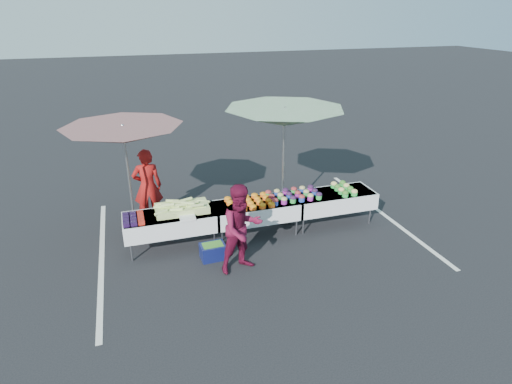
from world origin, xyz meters
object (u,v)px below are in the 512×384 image
object	(u,v)px
customer	(242,229)
umbrella_right	(285,118)
table_right	(332,199)
storage_bin	(213,251)
table_center	(256,210)
umbrella_left	(123,135)
vendor	(148,187)
table_left	(171,222)

from	to	relation	value
customer	umbrella_right	bearing A→B (deg)	36.46
table_right	storage_bin	size ratio (longest dim) A/B	3.79
table_center	umbrella_left	distance (m)	3.09
vendor	customer	size ratio (longest dim) A/B	1.03
table_right	table_center	bearing A→B (deg)	180.00
vendor	umbrella_right	distance (m)	3.39
table_right	vendor	distance (m)	4.15
table_left	table_right	bearing A→B (deg)	0.00
customer	table_right	bearing A→B (deg)	12.52
customer	umbrella_right	world-z (taller)	umbrella_right
table_left	table_center	world-z (taller)	same
table_right	umbrella_left	bearing A→B (deg)	169.46
table_left	table_center	size ratio (longest dim) A/B	1.00
table_left	umbrella_right	distance (m)	3.21
table_center	umbrella_left	size ratio (longest dim) A/B	0.76
table_left	vendor	size ratio (longest dim) A/B	1.06
table_right	umbrella_left	size ratio (longest dim) A/B	0.76
storage_bin	table_right	bearing A→B (deg)	10.69
table_left	customer	bearing A→B (deg)	-46.03
table_right	vendor	bearing A→B (deg)	161.79
vendor	umbrella_left	distance (m)	1.48
table_left	table_right	xyz separation A→B (m)	(3.60, 0.00, 0.00)
table_center	table_left	bearing A→B (deg)	180.00
vendor	umbrella_left	bearing A→B (deg)	54.15
table_center	umbrella_right	distance (m)	2.04
table_right	storage_bin	xyz separation A→B (m)	(-2.90, -0.68, -0.42)
customer	umbrella_left	xyz separation A→B (m)	(-1.85, 2.00, 1.36)
customer	storage_bin	bearing A→B (deg)	117.53
storage_bin	table_center	bearing A→B (deg)	29.15
umbrella_right	storage_bin	distance (m)	3.17
table_left	table_center	xyz separation A→B (m)	(1.80, 0.00, 0.00)
table_left	customer	xyz separation A→B (m)	(1.15, -1.20, 0.27)
table_right	umbrella_right	size ratio (longest dim) A/B	0.71
table_left	umbrella_left	distance (m)	1.95
storage_bin	table_left	bearing A→B (deg)	133.58
umbrella_right	umbrella_left	bearing A→B (deg)	175.27
table_center	vendor	xyz separation A→B (m)	(-2.13, 1.29, 0.29)
table_center	storage_bin	size ratio (longest dim) A/B	3.79
table_center	customer	bearing A→B (deg)	-118.34
table_left	vendor	world-z (taller)	vendor
vendor	customer	world-z (taller)	vendor
customer	storage_bin	distance (m)	0.98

